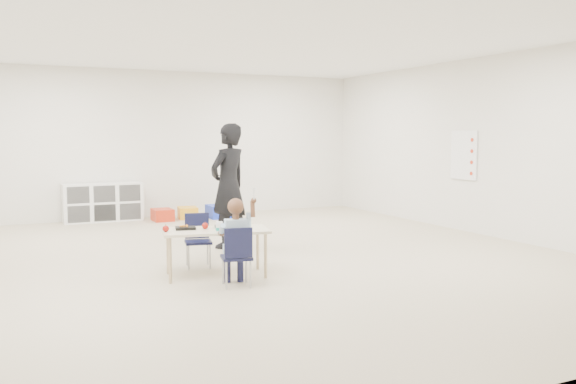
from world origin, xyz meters
name	(u,v)px	position (x,y,z in m)	size (l,w,h in m)	color
room	(252,149)	(0.00, 0.00, 1.40)	(9.00, 9.02, 2.80)	beige
table	(216,252)	(-0.74, -0.72, 0.27)	(1.25, 0.80, 0.53)	beige
chair_near	(236,256)	(-0.70, -1.25, 0.32)	(0.31, 0.29, 0.64)	black
chair_far	(198,241)	(-0.79, -0.19, 0.32)	(0.31, 0.29, 0.64)	black
child	(236,239)	(-0.70, -1.25, 0.50)	(0.43, 0.43, 1.00)	#A3C0DD
lunch_tray_near	(225,227)	(-0.62, -0.68, 0.55)	(0.22, 0.16, 0.03)	black
lunch_tray_far	(186,228)	(-1.05, -0.59, 0.55)	(0.22, 0.16, 0.03)	black
milk_carton	(219,227)	(-0.75, -0.87, 0.58)	(0.07, 0.07, 0.10)	white
bread_roll	(245,227)	(-0.47, -0.91, 0.57)	(0.09, 0.09, 0.07)	tan
apple_near	(205,226)	(-0.84, -0.65, 0.57)	(0.07, 0.07, 0.07)	maroon
apple_far	(166,229)	(-1.30, -0.66, 0.57)	(0.07, 0.07, 0.07)	maroon
cubby_shelf	(103,202)	(-1.20, 4.28, 0.35)	(1.40, 0.40, 0.70)	white
rules_poster	(464,155)	(3.98, 0.60, 1.25)	(0.02, 0.60, 0.80)	white
adult	(228,186)	(-0.01, 0.87, 0.87)	(0.63, 0.42, 1.74)	black
bin_red	(163,215)	(-0.21, 3.88, 0.11)	(0.35, 0.45, 0.22)	red
bin_yellow	(188,213)	(0.30, 3.98, 0.11)	(0.34, 0.44, 0.22)	orange
bin_blue	(218,211)	(0.86, 3.82, 0.12)	(0.39, 0.50, 0.24)	#1A33C5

